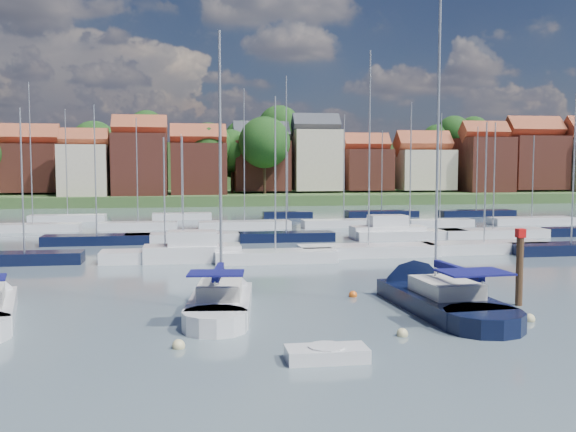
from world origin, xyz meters
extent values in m
plane|color=#4B5965|center=(0.00, 40.00, 0.00)|extent=(260.00, 260.00, 0.00)
cube|color=silver|center=(-4.23, 3.08, 0.25)|extent=(3.65, 7.03, 1.20)
cone|color=silver|center=(-3.68, 7.24, 0.25)|extent=(3.20, 3.60, 2.80)
cylinder|color=silver|center=(-4.67, -0.26, 0.25)|extent=(3.14, 3.14, 1.20)
cube|color=beige|center=(-4.29, 2.61, 1.20)|extent=(2.31, 3.03, 0.70)
cylinder|color=#B2B2B7|center=(-4.17, 3.54, 7.07)|extent=(0.14, 0.14, 12.44)
cylinder|color=#B2B2B7|center=(-4.41, 1.69, 2.05)|extent=(0.59, 3.71, 0.10)
cube|color=#101153|center=(-4.41, 1.69, 2.20)|extent=(0.76, 3.56, 0.35)
cube|color=#101153|center=(-4.57, 0.49, 2.35)|extent=(2.58, 1.98, 0.08)
cube|color=black|center=(6.36, 2.10, 0.25)|extent=(3.91, 8.45, 1.20)
cone|color=black|center=(6.06, 7.26, 0.25)|extent=(3.67, 4.21, 3.44)
cylinder|color=black|center=(6.60, -2.02, 0.25)|extent=(3.64, 3.64, 1.20)
cube|color=beige|center=(6.39, 1.53, 1.20)|extent=(2.60, 3.58, 0.70)
cylinder|color=#B2B2B7|center=(6.33, 2.68, 8.67)|extent=(0.14, 0.14, 15.65)
cylinder|color=#B2B2B7|center=(6.46, 0.39, 2.05)|extent=(0.36, 4.59, 0.10)
cube|color=#101153|center=(6.46, 0.39, 2.20)|extent=(0.55, 4.37, 0.35)
cube|color=#101153|center=(6.54, -1.10, 2.35)|extent=(3.04, 2.23, 0.08)
cube|color=silver|center=(-0.92, -5.06, 0.21)|extent=(2.95, 1.39, 0.58)
cylinder|color=silver|center=(-0.92, -5.06, 0.37)|extent=(1.36, 1.36, 0.37)
cylinder|color=#4C331E|center=(10.59, 2.29, 0.62)|extent=(0.36, 0.36, 5.74)
cube|color=red|center=(10.59, 2.29, 3.64)|extent=(0.40, 0.40, 0.44)
sphere|color=beige|center=(-6.18, -2.62, 0.00)|extent=(0.50, 0.50, 0.50)
sphere|color=#D85914|center=(-4.29, -1.22, 0.00)|extent=(0.43, 0.43, 0.43)
sphere|color=beige|center=(2.88, -2.33, 0.00)|extent=(0.47, 0.47, 0.47)
sphere|color=#D85914|center=(2.95, 5.69, 0.00)|extent=(0.45, 0.45, 0.45)
sphere|color=beige|center=(9.39, -0.82, 0.00)|extent=(0.48, 0.48, 0.48)
cube|color=black|center=(-17.11, 20.54, 0.35)|extent=(8.01, 2.24, 1.00)
cylinder|color=#B2B2B7|center=(-17.11, 20.54, 5.93)|extent=(0.12, 0.12, 10.16)
cube|color=silver|center=(-7.27, 20.20, 0.35)|extent=(9.22, 2.58, 1.00)
cylinder|color=#B2B2B7|center=(-7.27, 20.20, 4.94)|extent=(0.12, 0.12, 8.18)
cube|color=silver|center=(0.63, 18.61, 0.35)|extent=(8.78, 2.46, 1.00)
cylinder|color=#B2B2B7|center=(0.63, 18.61, 6.38)|extent=(0.12, 0.12, 11.06)
cube|color=silver|center=(8.23, 20.67, 0.35)|extent=(10.79, 3.02, 1.00)
cylinder|color=#B2B2B7|center=(8.23, 20.67, 8.29)|extent=(0.12, 0.12, 14.87)
cube|color=silver|center=(17.98, 21.03, 0.35)|extent=(10.13, 2.84, 1.00)
cylinder|color=#B2B2B7|center=(17.98, 21.03, 5.65)|extent=(0.12, 0.12, 9.59)
cube|color=black|center=(24.42, 19.12, 0.35)|extent=(9.52, 2.67, 1.00)
cylinder|color=#B2B2B7|center=(24.42, 19.12, 6.73)|extent=(0.12, 0.12, 11.77)
cube|color=silver|center=(-5.31, 20.00, 0.50)|extent=(7.00, 2.60, 1.40)
cube|color=silver|center=(-5.31, 20.00, 1.60)|extent=(3.50, 2.20, 1.30)
cube|color=black|center=(-13.55, 31.64, 0.35)|extent=(9.30, 2.60, 1.00)
cylinder|color=#B2B2B7|center=(-13.55, 31.64, 6.59)|extent=(0.12, 0.12, 11.48)
cube|color=silver|center=(-5.94, 32.01, 0.35)|extent=(10.40, 2.91, 1.00)
cylinder|color=#B2B2B7|center=(-5.94, 32.01, 5.24)|extent=(0.12, 0.12, 8.77)
cube|color=black|center=(3.48, 31.28, 0.35)|extent=(8.80, 2.46, 1.00)
cylinder|color=#B2B2B7|center=(3.48, 31.28, 8.01)|extent=(0.12, 0.12, 14.33)
cube|color=silver|center=(15.40, 31.16, 0.35)|extent=(10.73, 3.00, 1.00)
cylinder|color=#B2B2B7|center=(15.40, 31.16, 6.92)|extent=(0.12, 0.12, 12.14)
cube|color=silver|center=(23.82, 30.97, 0.35)|extent=(10.48, 2.93, 1.00)
cylinder|color=#B2B2B7|center=(23.82, 30.97, 5.99)|extent=(0.12, 0.12, 10.28)
cube|color=silver|center=(13.46, 32.00, 0.50)|extent=(7.00, 2.60, 1.40)
cube|color=silver|center=(13.46, 32.00, 1.60)|extent=(3.50, 2.20, 1.30)
cube|color=silver|center=(-21.71, 44.21, 0.35)|extent=(9.71, 2.72, 1.00)
cylinder|color=#B2B2B7|center=(-21.71, 44.21, 8.29)|extent=(0.12, 0.12, 14.88)
cube|color=silver|center=(-10.84, 44.51, 0.35)|extent=(8.49, 2.38, 1.00)
cylinder|color=#B2B2B7|center=(-10.84, 44.51, 6.51)|extent=(0.12, 0.12, 11.31)
cube|color=silver|center=(0.79, 43.78, 0.35)|extent=(10.16, 2.85, 1.00)
cylinder|color=#B2B2B7|center=(0.79, 43.78, 8.15)|extent=(0.12, 0.12, 14.59)
cube|color=silver|center=(12.17, 43.90, 0.35)|extent=(9.53, 2.67, 1.00)
cylinder|color=#B2B2B7|center=(12.17, 43.90, 6.81)|extent=(0.12, 0.12, 11.91)
cube|color=silver|center=(23.16, 42.50, 0.35)|extent=(7.62, 2.13, 1.00)
cylinder|color=#B2B2B7|center=(23.16, 42.50, 6.91)|extent=(0.12, 0.12, 12.13)
cube|color=silver|center=(35.22, 43.59, 0.35)|extent=(10.17, 2.85, 1.00)
cylinder|color=#B2B2B7|center=(35.22, 43.59, 5.72)|extent=(0.12, 0.12, 9.73)
cube|color=silver|center=(-20.26, 56.56, 0.35)|extent=(9.24, 2.59, 1.00)
cylinder|color=#B2B2B7|center=(-20.26, 56.56, 7.43)|extent=(0.12, 0.12, 13.17)
cube|color=silver|center=(-6.08, 57.30, 0.35)|extent=(7.57, 2.12, 1.00)
cylinder|color=#B2B2B7|center=(-6.08, 57.30, 5.97)|extent=(0.12, 0.12, 10.24)
cube|color=black|center=(7.88, 57.47, 0.35)|extent=(6.58, 1.84, 1.00)
cylinder|color=#B2B2B7|center=(7.88, 57.47, 4.85)|extent=(0.12, 0.12, 8.01)
cube|color=black|center=(20.94, 57.40, 0.35)|extent=(9.92, 2.78, 1.00)
cylinder|color=#B2B2B7|center=(20.94, 57.40, 6.31)|extent=(0.12, 0.12, 10.92)
cube|color=black|center=(34.28, 56.37, 0.35)|extent=(10.55, 2.95, 1.00)
cylinder|color=#B2B2B7|center=(34.28, 56.37, 6.61)|extent=(0.12, 0.12, 11.51)
cube|color=#3C5B2D|center=(0.00, 117.00, 0.30)|extent=(200.00, 70.00, 3.00)
cube|color=#3C5B2D|center=(0.00, 142.00, 5.00)|extent=(200.00, 60.00, 14.00)
cube|color=brown|center=(-33.65, 97.79, 6.56)|extent=(10.37, 9.97, 8.73)
cube|color=#97462C|center=(-33.65, 97.79, 12.20)|extent=(10.57, 5.13, 5.13)
cube|color=beige|center=(-22.74, 89.00, 6.08)|extent=(8.09, 8.80, 8.96)
cube|color=#97462C|center=(-22.74, 89.00, 11.55)|extent=(8.25, 4.00, 4.00)
cube|color=brown|center=(-13.35, 89.94, 7.08)|extent=(9.36, 10.17, 10.97)
cube|color=#97462C|center=(-13.35, 89.94, 13.72)|extent=(9.54, 4.63, 4.63)
cube|color=brown|center=(-3.04, 91.65, 6.31)|extent=(9.90, 8.56, 9.42)
cube|color=#97462C|center=(-3.04, 91.65, 12.23)|extent=(10.10, 4.90, 4.90)
cube|color=brown|center=(9.10, 96.65, 6.95)|extent=(10.59, 8.93, 9.49)
cube|color=#383A42|center=(9.10, 96.65, 12.99)|extent=(10.80, 5.24, 5.24)
cube|color=beige|center=(19.71, 95.80, 8.02)|extent=(9.01, 8.61, 11.65)
cube|color=#383A42|center=(19.71, 95.80, 14.95)|extent=(9.19, 4.46, 4.46)
cube|color=brown|center=(30.17, 97.00, 6.20)|extent=(9.10, 9.34, 8.00)
cube|color=#97462C|center=(30.17, 97.00, 11.32)|extent=(9.28, 4.50, 4.50)
cube|color=beige|center=(41.95, 96.59, 6.14)|extent=(10.86, 9.59, 7.88)
cube|color=#97462C|center=(41.95, 96.59, 11.41)|extent=(11.07, 5.37, 5.37)
cube|color=brown|center=(53.76, 93.92, 7.09)|extent=(9.18, 9.96, 10.97)
cube|color=#97462C|center=(53.76, 93.92, 13.70)|extent=(9.36, 4.54, 4.54)
cube|color=brown|center=(65.18, 95.21, 7.58)|extent=(11.39, 9.67, 10.76)
cube|color=#97462C|center=(65.18, 95.21, 14.36)|extent=(11.62, 5.64, 5.64)
cylinder|color=#382619|center=(56.77, 115.51, 8.51)|extent=(0.50, 0.50, 4.47)
sphere|color=#264D18|center=(56.77, 115.51, 14.58)|extent=(8.18, 8.18, 8.18)
cylinder|color=#382619|center=(3.46, 95.93, 3.83)|extent=(0.50, 0.50, 4.46)
sphere|color=#264D18|center=(3.46, 95.93, 9.88)|extent=(8.15, 8.15, 8.15)
cylinder|color=#382619|center=(15.22, 113.68, 8.58)|extent=(0.50, 0.50, 5.15)
sphere|color=#264D18|center=(15.22, 113.68, 15.56)|extent=(9.41, 9.41, 9.41)
cylinder|color=#382619|center=(-13.54, 116.31, 8.68)|extent=(0.50, 0.50, 4.56)
sphere|color=#264D18|center=(-13.54, 116.31, 14.87)|extent=(8.34, 8.34, 8.34)
cylinder|color=#382619|center=(-23.24, 105.25, 4.18)|extent=(0.50, 0.50, 5.15)
sphere|color=#264D18|center=(-23.24, 105.25, 11.17)|extent=(9.42, 9.42, 9.42)
cylinder|color=#382619|center=(-38.67, 107.32, 6.76)|extent=(0.50, 0.50, 3.42)
sphere|color=#264D18|center=(-38.67, 107.32, 11.40)|extent=(6.26, 6.26, 6.26)
cylinder|color=#382619|center=(13.76, 104.71, 3.48)|extent=(0.50, 0.50, 3.77)
sphere|color=#264D18|center=(13.76, 104.71, 8.60)|extent=(6.89, 6.89, 6.89)
cylinder|color=#382619|center=(9.05, 90.94, 4.21)|extent=(0.50, 0.50, 5.21)
sphere|color=#264D18|center=(9.05, 90.94, 11.28)|extent=(9.53, 9.53, 9.53)
cylinder|color=#382619|center=(61.93, 101.62, 3.09)|extent=(0.50, 0.50, 2.97)
sphere|color=#264D18|center=(61.93, 101.62, 7.12)|extent=(5.44, 5.44, 5.44)
cylinder|color=#382619|center=(-1.15, 93.75, 4.02)|extent=(0.50, 0.50, 4.84)
sphere|color=#264D18|center=(-1.15, 93.75, 10.59)|extent=(8.85, 8.85, 8.85)
cylinder|color=#382619|center=(52.68, 115.72, 8.17)|extent=(0.50, 0.50, 3.72)
sphere|color=#264D18|center=(52.68, 115.72, 13.21)|extent=(6.80, 6.80, 6.80)
cylinder|color=#382619|center=(54.05, 94.13, 3.62)|extent=(0.50, 0.50, 4.05)
sphere|color=#264D18|center=(54.05, 94.13, 9.11)|extent=(7.40, 7.40, 7.40)
cylinder|color=#382619|center=(6.84, 113.29, 7.91)|extent=(0.50, 0.50, 3.93)
sphere|color=#264D18|center=(6.84, 113.29, 13.24)|extent=(7.19, 7.19, 7.19)
cylinder|color=#382619|center=(30.65, 100.17, 3.51)|extent=(0.50, 0.50, 3.82)
sphere|color=#264D18|center=(30.65, 100.17, 8.70)|extent=(6.99, 6.99, 6.99)
cylinder|color=#382619|center=(-17.44, 93.12, 3.34)|extent=(0.50, 0.50, 3.48)
sphere|color=#264D18|center=(-17.44, 93.12, 8.07)|extent=(6.37, 6.37, 6.37)
cylinder|color=#382619|center=(57.51, 102.81, 3.09)|extent=(0.50, 0.50, 2.99)
sphere|color=#264D18|center=(57.51, 102.81, 7.14)|extent=(5.46, 5.46, 5.46)
cylinder|color=#382619|center=(3.61, 99.04, 3.22)|extent=(0.50, 0.50, 3.25)
sphere|color=#264D18|center=(3.61, 99.04, 7.63)|extent=(5.94, 5.94, 5.94)
cylinder|color=#382619|center=(-3.05, 100.73, 3.09)|extent=(0.50, 0.50, 2.98)
sphere|color=#264D18|center=(-3.05, 100.73, 7.14)|extent=(5.46, 5.46, 5.46)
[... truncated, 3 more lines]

